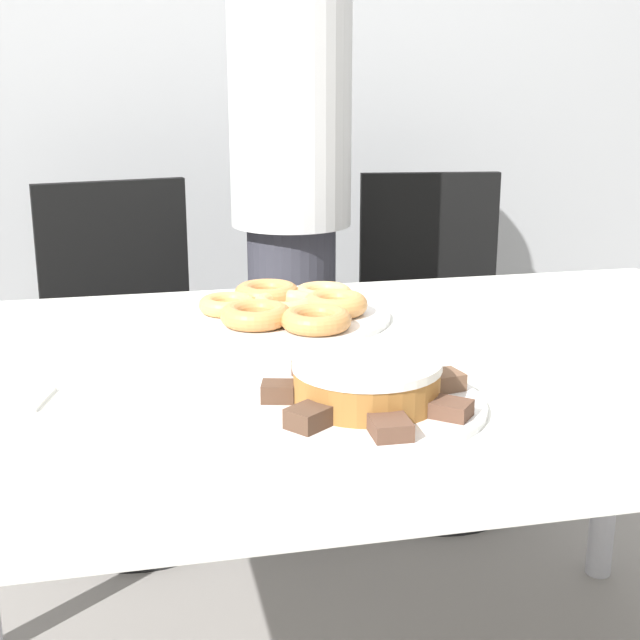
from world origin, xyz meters
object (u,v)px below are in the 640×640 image
at_px(frosted_cake, 367,380).
at_px(plate_donuts, 286,316).
at_px(office_chair_left, 131,369).
at_px(plate_cake, 366,405).
at_px(person_standing, 291,198).
at_px(office_chair_right, 436,348).
at_px(napkin, 8,399).

bearing_deg(frosted_cake, plate_donuts, 92.90).
height_order(office_chair_left, plate_donuts, office_chair_left).
bearing_deg(frosted_cake, plate_cake, 45.00).
relative_size(office_chair_left, plate_cake, 2.82).
distance_m(person_standing, office_chair_right, 0.61).
distance_m(office_chair_left, plate_donuts, 0.82).
xyz_separation_m(frosted_cake, napkin, (-0.47, 0.13, -0.04)).
distance_m(office_chair_left, plate_cake, 1.25).
distance_m(person_standing, plate_cake, 1.14).
relative_size(plate_donuts, napkin, 3.02).
xyz_separation_m(office_chair_right, plate_donuts, (-0.55, -0.71, 0.32)).
height_order(office_chair_right, frosted_cake, office_chair_right).
relative_size(office_chair_left, napkin, 7.16).
bearing_deg(office_chair_left, plate_cake, -85.72).
xyz_separation_m(plate_cake, plate_donuts, (-0.02, 0.46, 0.00)).
height_order(person_standing, plate_donuts, person_standing).
bearing_deg(frosted_cake, napkin, 164.16).
height_order(plate_cake, napkin, plate_cake).
xyz_separation_m(person_standing, office_chair_left, (-0.42, 0.04, -0.44)).
bearing_deg(person_standing, plate_cake, -95.74).
bearing_deg(plate_donuts, office_chair_left, 111.90).
distance_m(office_chair_right, frosted_cake, 1.33).
bearing_deg(frosted_cake, office_chair_right, 65.61).
distance_m(person_standing, office_chair_left, 0.61).
bearing_deg(office_chair_right, plate_cake, -106.56).
distance_m(office_chair_left, napkin, 1.09).
relative_size(office_chair_left, plate_donuts, 2.38).
height_order(plate_cake, plate_donuts, same).
height_order(office_chair_left, office_chair_right, same).
relative_size(person_standing, plate_cake, 5.09).
height_order(office_chair_left, napkin, office_chair_left).
xyz_separation_m(office_chair_right, plate_cake, (-0.53, -1.17, 0.32)).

